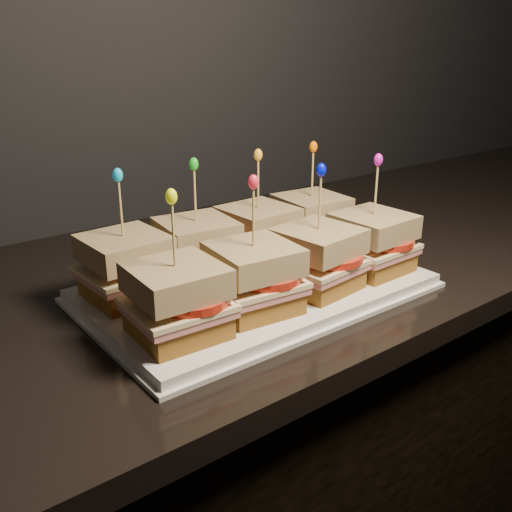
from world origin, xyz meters
TOP-DOWN VIEW (x-y plane):
  - cabinet at (0.29, 1.70)m, footprint 2.20×0.59m
  - granite_slab at (0.29, 1.70)m, footprint 2.24×0.63m
  - platter at (0.04, 1.59)m, footprint 0.43×0.27m
  - platter_rim at (0.04, 1.59)m, footprint 0.45×0.28m
  - sandwich_0_bread_bot at (-0.12, 1.65)m, footprint 0.10×0.10m
  - sandwich_0_ham at (-0.12, 1.65)m, footprint 0.10×0.10m
  - sandwich_0_cheese at (-0.12, 1.65)m, footprint 0.11×0.10m
  - sandwich_0_tomato at (-0.11, 1.65)m, footprint 0.09×0.09m
  - sandwich_0_bread_top at (-0.12, 1.65)m, footprint 0.10×0.10m
  - sandwich_0_pick at (-0.12, 1.65)m, footprint 0.00×0.00m
  - sandwich_0_frill at (-0.12, 1.65)m, footprint 0.01×0.01m
  - sandwich_1_bread_bot at (-0.02, 1.65)m, footprint 0.10×0.10m
  - sandwich_1_ham at (-0.02, 1.65)m, footprint 0.11×0.11m
  - sandwich_1_cheese at (-0.02, 1.65)m, footprint 0.11×0.11m
  - sandwich_1_tomato at (-0.00, 1.65)m, footprint 0.09×0.09m
  - sandwich_1_bread_top at (-0.02, 1.65)m, footprint 0.10×0.10m
  - sandwich_1_pick at (-0.02, 1.65)m, footprint 0.00×0.00m
  - sandwich_1_frill at (-0.02, 1.65)m, footprint 0.01×0.01m
  - sandwich_2_bread_bot at (0.09, 1.65)m, footprint 0.09×0.09m
  - sandwich_2_ham at (0.09, 1.65)m, footprint 0.10×0.10m
  - sandwich_2_cheese at (0.09, 1.65)m, footprint 0.11×0.10m
  - sandwich_2_tomato at (0.10, 1.65)m, footprint 0.09×0.09m
  - sandwich_2_bread_top at (0.09, 1.65)m, footprint 0.10×0.10m
  - sandwich_2_pick at (0.09, 1.65)m, footprint 0.00×0.00m
  - sandwich_2_frill at (0.09, 1.65)m, footprint 0.01×0.01m
  - sandwich_3_bread_bot at (0.19, 1.65)m, footprint 0.10×0.10m
  - sandwich_3_ham at (0.19, 1.65)m, footprint 0.11×0.11m
  - sandwich_3_cheese at (0.19, 1.65)m, footprint 0.11×0.11m
  - sandwich_3_tomato at (0.20, 1.65)m, footprint 0.09×0.09m
  - sandwich_3_bread_top at (0.19, 1.65)m, footprint 0.10×0.10m
  - sandwich_3_pick at (0.19, 1.65)m, footprint 0.00×0.00m
  - sandwich_3_frill at (0.19, 1.65)m, footprint 0.01×0.01m
  - sandwich_4_bread_bot at (-0.12, 1.53)m, footprint 0.10×0.10m
  - sandwich_4_ham at (-0.12, 1.53)m, footprint 0.10×0.10m
  - sandwich_4_cheese at (-0.12, 1.53)m, footprint 0.11×0.10m
  - sandwich_4_tomato at (-0.11, 1.52)m, footprint 0.09×0.09m
  - sandwich_4_bread_top at (-0.12, 1.53)m, footprint 0.10×0.10m
  - sandwich_4_pick at (-0.12, 1.53)m, footprint 0.00×0.00m
  - sandwich_4_frill at (-0.12, 1.53)m, footprint 0.01×0.01m
  - sandwich_5_bread_bot at (-0.02, 1.53)m, footprint 0.10×0.10m
  - sandwich_5_ham at (-0.02, 1.53)m, footprint 0.11×0.11m
  - sandwich_5_cheese at (-0.02, 1.53)m, footprint 0.11×0.11m
  - sandwich_5_tomato at (-0.00, 1.52)m, footprint 0.09×0.09m
  - sandwich_5_bread_top at (-0.02, 1.53)m, footprint 0.10×0.10m
  - sandwich_5_pick at (-0.02, 1.53)m, footprint 0.00×0.00m
  - sandwich_5_frill at (-0.02, 1.53)m, footprint 0.01×0.01m
  - sandwich_6_bread_bot at (0.09, 1.53)m, footprint 0.10×0.10m
  - sandwich_6_ham at (0.09, 1.53)m, footprint 0.11×0.11m
  - sandwich_6_cheese at (0.09, 1.53)m, footprint 0.11×0.11m
  - sandwich_6_tomato at (0.10, 1.52)m, footprint 0.09×0.09m
  - sandwich_6_bread_top at (0.09, 1.53)m, footprint 0.10×0.10m
  - sandwich_6_pick at (0.09, 1.53)m, footprint 0.00×0.00m
  - sandwich_6_frill at (0.09, 1.53)m, footprint 0.01×0.01m
  - sandwich_7_bread_bot at (0.19, 1.53)m, footprint 0.09×0.09m
  - sandwich_7_ham at (0.19, 1.53)m, footprint 0.10×0.10m
  - sandwich_7_cheese at (0.19, 1.53)m, footprint 0.10×0.10m
  - sandwich_7_tomato at (0.20, 1.52)m, footprint 0.09×0.09m
  - sandwich_7_bread_top at (0.19, 1.53)m, footprint 0.10×0.10m
  - sandwich_7_pick at (0.19, 1.53)m, footprint 0.00×0.00m
  - sandwich_7_frill at (0.19, 1.53)m, footprint 0.01×0.01m

SIDE VIEW (x-z plane):
  - cabinet at x=0.29m, z-range 0.00..0.88m
  - granite_slab at x=0.29m, z-range 0.88..0.91m
  - platter_rim at x=0.04m, z-range 0.91..0.92m
  - platter at x=0.04m, z-range 0.91..0.93m
  - sandwich_0_bread_bot at x=-0.12m, z-range 0.93..0.96m
  - sandwich_1_bread_bot at x=-0.02m, z-range 0.93..0.96m
  - sandwich_2_bread_bot at x=0.09m, z-range 0.93..0.96m
  - sandwich_3_bread_bot at x=0.19m, z-range 0.93..0.96m
  - sandwich_4_bread_bot at x=-0.12m, z-range 0.93..0.96m
  - sandwich_5_bread_bot at x=-0.02m, z-range 0.93..0.96m
  - sandwich_6_bread_bot at x=0.09m, z-range 0.93..0.96m
  - sandwich_7_bread_bot at x=0.19m, z-range 0.93..0.96m
  - sandwich_0_ham at x=-0.12m, z-range 0.96..0.97m
  - sandwich_1_ham at x=-0.02m, z-range 0.96..0.97m
  - sandwich_2_ham at x=0.09m, z-range 0.96..0.97m
  - sandwich_3_ham at x=0.19m, z-range 0.96..0.97m
  - sandwich_4_ham at x=-0.12m, z-range 0.96..0.97m
  - sandwich_5_ham at x=-0.02m, z-range 0.96..0.97m
  - sandwich_6_ham at x=0.09m, z-range 0.96..0.97m
  - sandwich_7_ham at x=0.19m, z-range 0.96..0.97m
  - sandwich_0_cheese at x=-0.12m, z-range 0.97..0.97m
  - sandwich_1_cheese at x=-0.02m, z-range 0.97..0.97m
  - sandwich_2_cheese at x=0.09m, z-range 0.97..0.97m
  - sandwich_3_cheese at x=0.19m, z-range 0.97..0.97m
  - sandwich_4_cheese at x=-0.12m, z-range 0.97..0.97m
  - sandwich_5_cheese at x=-0.02m, z-range 0.97..0.97m
  - sandwich_6_cheese at x=0.09m, z-range 0.97..0.97m
  - sandwich_7_cheese at x=0.19m, z-range 0.97..0.97m
  - sandwich_0_tomato at x=-0.11m, z-range 0.97..0.98m
  - sandwich_1_tomato at x=0.00m, z-range 0.97..0.98m
  - sandwich_2_tomato at x=0.10m, z-range 0.97..0.98m
  - sandwich_3_tomato at x=0.20m, z-range 0.97..0.98m
  - sandwich_4_tomato at x=-0.11m, z-range 0.97..0.98m
  - sandwich_5_tomato at x=0.00m, z-range 0.97..0.98m
  - sandwich_6_tomato at x=0.10m, z-range 0.97..0.98m
  - sandwich_7_tomato at x=0.20m, z-range 0.97..0.98m
  - sandwich_0_bread_top at x=-0.12m, z-range 0.98..1.01m
  - sandwich_1_bread_top at x=-0.02m, z-range 0.98..1.01m
  - sandwich_2_bread_top at x=0.09m, z-range 0.98..1.01m
  - sandwich_3_bread_top at x=0.19m, z-range 0.98..1.01m
  - sandwich_4_bread_top at x=-0.12m, z-range 0.98..1.01m
  - sandwich_5_bread_top at x=-0.02m, z-range 0.98..1.01m
  - sandwich_6_bread_top at x=0.09m, z-range 0.98..1.01m
  - sandwich_7_bread_top at x=0.19m, z-range 0.98..1.01m
  - sandwich_0_pick at x=-0.12m, z-range 1.00..1.09m
  - sandwich_1_pick at x=-0.02m, z-range 1.00..1.09m
  - sandwich_2_pick at x=0.09m, z-range 1.00..1.09m
  - sandwich_3_pick at x=0.19m, z-range 1.00..1.09m
  - sandwich_4_pick at x=-0.12m, z-range 1.00..1.09m
  - sandwich_5_pick at x=-0.02m, z-range 1.00..1.09m
  - sandwich_6_pick at x=0.09m, z-range 1.00..1.09m
  - sandwich_7_pick at x=0.19m, z-range 1.00..1.09m
  - sandwich_0_frill at x=-0.12m, z-range 1.08..1.10m
  - sandwich_1_frill at x=-0.02m, z-range 1.08..1.10m
  - sandwich_2_frill at x=0.09m, z-range 1.08..1.10m
  - sandwich_3_frill at x=0.19m, z-range 1.08..1.10m
  - sandwich_4_frill at x=-0.12m, z-range 1.08..1.10m
  - sandwich_5_frill at x=-0.02m, z-range 1.08..1.10m
  - sandwich_6_frill at x=0.09m, z-range 1.08..1.10m
  - sandwich_7_frill at x=0.19m, z-range 1.08..1.10m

